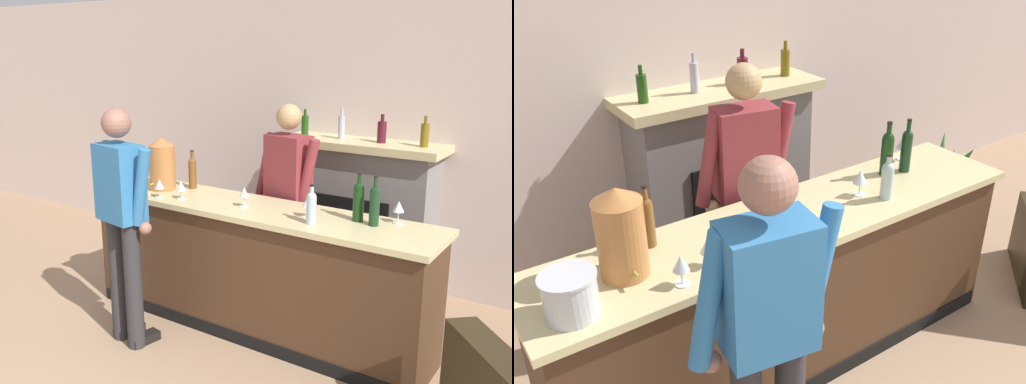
# 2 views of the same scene
# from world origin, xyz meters

# --- Properties ---
(wall_back_panel) EXTENTS (12.00, 0.07, 2.75)m
(wall_back_panel) POSITION_xyz_m (0.00, 4.05, 1.38)
(wall_back_panel) COLOR beige
(wall_back_panel) RESTS_ON ground_plane
(bar_counter) EXTENTS (2.93, 0.63, 1.02)m
(bar_counter) POSITION_xyz_m (-0.01, 2.51, 0.51)
(bar_counter) COLOR #442B1A
(bar_counter) RESTS_ON ground_plane
(fireplace_stone) EXTENTS (1.52, 0.52, 1.66)m
(fireplace_stone) POSITION_xyz_m (0.29, 3.79, 0.70)
(fireplace_stone) COLOR slate
(fireplace_stone) RESTS_ON ground_plane
(person_customer) EXTENTS (0.65, 0.35, 1.80)m
(person_customer) POSITION_xyz_m (-0.68, 1.80, 1.00)
(person_customer) COLOR #2C292D
(person_customer) RESTS_ON ground_plane
(person_bartender) EXTENTS (0.65, 0.35, 1.77)m
(person_bartender) POSITION_xyz_m (-0.01, 3.00, 0.98)
(person_bartender) COLOR #4B3B3B
(person_bartender) RESTS_ON ground_plane
(copper_dispenser) EXTENTS (0.23, 0.27, 0.44)m
(copper_dispenser) POSITION_xyz_m (-0.97, 2.53, 1.24)
(copper_dispenser) COLOR #B16D38
(copper_dispenser) RESTS_ON bar_counter
(ice_bucket_steel) EXTENTS (0.24, 0.24, 0.20)m
(ice_bucket_steel) POSITION_xyz_m (-1.26, 2.38, 1.12)
(ice_bucket_steel) COLOR silver
(ice_bucket_steel) RESTS_ON bar_counter
(wine_bottle_riesling_slim) EXTENTS (0.07, 0.07, 0.33)m
(wine_bottle_riesling_slim) POSITION_xyz_m (-0.77, 2.69, 1.17)
(wine_bottle_riesling_slim) COLOR brown
(wine_bottle_riesling_slim) RESTS_ON bar_counter
(wine_bottle_port_short) EXTENTS (0.08, 0.08, 0.35)m
(wine_bottle_port_short) POSITION_xyz_m (0.80, 2.62, 1.18)
(wine_bottle_port_short) COLOR #123412
(wine_bottle_port_short) RESTS_ON bar_counter
(wine_bottle_merlot_tall) EXTENTS (0.07, 0.07, 0.28)m
(wine_bottle_merlot_tall) POSITION_xyz_m (0.56, 2.38, 1.15)
(wine_bottle_merlot_tall) COLOR #A1B9BC
(wine_bottle_merlot_tall) RESTS_ON bar_counter
(wine_bottle_cabernet_heavy) EXTENTS (0.07, 0.07, 0.35)m
(wine_bottle_cabernet_heavy) POSITION_xyz_m (0.94, 2.59, 1.17)
(wine_bottle_cabernet_heavy) COLOR #15331B
(wine_bottle_cabernet_heavy) RESTS_ON bar_counter
(wine_glass_mid_counter) EXTENTS (0.08, 0.08, 0.16)m
(wine_glass_mid_counter) POSITION_xyz_m (0.47, 2.50, 1.13)
(wine_glass_mid_counter) COLOR silver
(wine_glass_mid_counter) RESTS_ON bar_counter
(wine_glass_back_row) EXTENTS (0.08, 0.08, 0.15)m
(wine_glass_back_row) POSITION_xyz_m (-0.62, 2.37, 1.12)
(wine_glass_back_row) COLOR silver
(wine_glass_back_row) RESTS_ON bar_counter
(wine_glass_front_right) EXTENTS (0.08, 0.08, 0.15)m
(wine_glass_front_right) POSITION_xyz_m (-0.79, 2.31, 1.13)
(wine_glass_front_right) COLOR silver
(wine_glass_front_right) RESTS_ON bar_counter
(wine_glass_by_dispenser) EXTENTS (0.08, 0.08, 0.16)m
(wine_glass_by_dispenser) POSITION_xyz_m (1.06, 2.73, 1.14)
(wine_glass_by_dispenser) COLOR silver
(wine_glass_by_dispenser) RESTS_ON bar_counter
(wine_glass_front_left) EXTENTS (0.07, 0.07, 0.16)m
(wine_glass_front_left) POSITION_xyz_m (-0.06, 2.46, 1.13)
(wine_glass_front_left) COLOR silver
(wine_glass_front_left) RESTS_ON bar_counter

